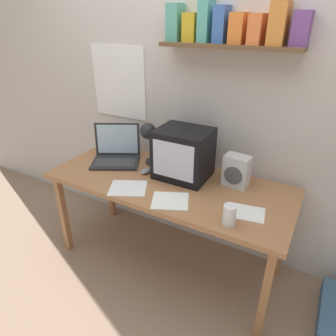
{
  "coord_description": "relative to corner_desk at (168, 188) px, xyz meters",
  "views": [
    {
      "loc": [
        0.88,
        -1.56,
        1.73
      ],
      "look_at": [
        0.0,
        0.0,
        0.82
      ],
      "focal_mm": 32.0,
      "sensor_mm": 36.0,
      "label": 1
    }
  ],
  "objects": [
    {
      "name": "ground_plane",
      "position": [
        0.0,
        0.0,
        -0.66
      ],
      "size": [
        12.0,
        12.0,
        0.0
      ],
      "primitive_type": "plane",
      "color": "#977962"
    },
    {
      "name": "back_wall",
      "position": [
        0.0,
        0.42,
        0.65
      ],
      "size": [
        5.6,
        0.24,
        2.6
      ],
      "color": "beige",
      "rests_on": "ground_plane"
    },
    {
      "name": "corner_desk",
      "position": [
        0.0,
        0.0,
        0.0
      ],
      "size": [
        1.68,
        0.7,
        0.72
      ],
      "color": "#A76E45",
      "rests_on": "ground_plane"
    },
    {
      "name": "crt_monitor",
      "position": [
        0.06,
        0.12,
        0.23
      ],
      "size": [
        0.36,
        0.31,
        0.34
      ],
      "rotation": [
        0.0,
        0.0,
        0.01
      ],
      "color": "black",
      "rests_on": "corner_desk"
    },
    {
      "name": "laptop",
      "position": [
        -0.52,
        0.1,
        0.13
      ],
      "size": [
        0.44,
        0.42,
        0.27
      ],
      "rotation": [
        0.0,
        0.0,
        0.49
      ],
      "color": "#232326",
      "rests_on": "corner_desk"
    },
    {
      "name": "desk_lamp",
      "position": [
        -0.24,
        0.15,
        0.3
      ],
      "size": [
        0.14,
        0.2,
        0.34
      ],
      "rotation": [
        0.0,
        0.0,
        -0.07
      ],
      "color": "#232326",
      "rests_on": "corner_desk"
    },
    {
      "name": "juice_glass",
      "position": [
        0.52,
        -0.26,
        0.11
      ],
      "size": [
        0.07,
        0.07,
        0.12
      ],
      "color": "white",
      "rests_on": "corner_desk"
    },
    {
      "name": "space_heater",
      "position": [
        0.42,
        0.17,
        0.17
      ],
      "size": [
        0.17,
        0.12,
        0.22
      ],
      "rotation": [
        0.0,
        0.0,
        -0.09
      ],
      "color": "silver",
      "rests_on": "corner_desk"
    },
    {
      "name": "computer_mouse",
      "position": [
        -0.2,
        0.03,
        0.08
      ],
      "size": [
        0.07,
        0.11,
        0.03
      ],
      "rotation": [
        0.0,
        0.0,
        -0.13
      ],
      "color": "gray",
      "rests_on": "corner_desk"
    },
    {
      "name": "loose_paper_near_monitor",
      "position": [
        0.13,
        -0.21,
        0.06
      ],
      "size": [
        0.28,
        0.27,
        0.0
      ],
      "rotation": [
        0.0,
        0.0,
        0.43
      ],
      "color": "white",
      "rests_on": "corner_desk"
    },
    {
      "name": "loose_paper_near_laptop",
      "position": [
        0.57,
        -0.11,
        0.06
      ],
      "size": [
        0.24,
        0.19,
        0.0
      ],
      "rotation": [
        0.0,
        0.0,
        0.18
      ],
      "color": "white",
      "rests_on": "corner_desk"
    },
    {
      "name": "printed_handout",
      "position": [
        -0.18,
        -0.21,
        0.06
      ],
      "size": [
        0.3,
        0.29,
        0.0
      ],
      "rotation": [
        0.0,
        0.0,
        0.47
      ],
      "color": "white",
      "rests_on": "corner_desk"
    }
  ]
}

